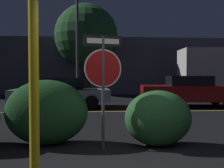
# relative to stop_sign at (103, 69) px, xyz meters

# --- Properties ---
(road_center_stripe) EXTENTS (38.51, 0.12, 0.01)m
(road_center_stripe) POSITION_rel_stop_sign_xyz_m (0.57, 5.05, -1.54)
(road_center_stripe) COLOR gold
(road_center_stripe) RESTS_ON ground_plane
(stop_sign) EXTENTS (0.76, 0.20, 2.20)m
(stop_sign) POSITION_rel_stop_sign_xyz_m (0.00, 0.00, 0.00)
(stop_sign) COLOR #4C4C51
(stop_sign) RESTS_ON ground_plane
(yellow_pole_left) EXTENTS (0.13, 0.13, 2.78)m
(yellow_pole_left) POSITION_rel_stop_sign_xyz_m (-0.95, -1.48, -0.16)
(yellow_pole_left) COLOR yellow
(yellow_pole_left) RESTS_ON ground_plane
(hedge_bush_2) EXTENTS (1.69, 0.97, 1.34)m
(hedge_bush_2) POSITION_rel_stop_sign_xyz_m (-1.15, 0.34, -0.88)
(hedge_bush_2) COLOR #1E4C23
(hedge_bush_2) RESTS_ON ground_plane
(hedge_bush_3) EXTENTS (1.36, 0.86, 1.13)m
(hedge_bush_3) POSITION_rel_stop_sign_xyz_m (1.11, 0.11, -0.98)
(hedge_bush_3) COLOR #285B2D
(hedge_bush_3) RESTS_ON ground_plane
(passing_car_2) EXTENTS (4.46, 2.05, 1.33)m
(passing_car_2) POSITION_rel_stop_sign_xyz_m (-1.70, 6.44, -0.88)
(passing_car_2) COLOR #9E9EA3
(passing_car_2) RESTS_ON ground_plane
(passing_car_3) EXTENTS (4.82, 2.40, 1.43)m
(passing_car_3) POSITION_rel_stop_sign_xyz_m (4.22, 6.47, -0.82)
(passing_car_3) COLOR maroon
(passing_car_3) RESTS_ON ground_plane
(street_lamp) EXTENTS (0.49, 0.49, 7.48)m
(street_lamp) POSITION_rel_stop_sign_xyz_m (-1.28, 9.86, 3.44)
(street_lamp) COLOR #4C4C51
(street_lamp) RESTS_ON ground_plane
(tree_1) EXTENTS (4.63, 4.63, 6.68)m
(tree_1) POSITION_rel_stop_sign_xyz_m (-0.92, 13.65, 2.81)
(tree_1) COLOR #422D1E
(tree_1) RESTS_ON ground_plane
(building_backdrop) EXTENTS (31.53, 4.68, 4.36)m
(building_backdrop) POSITION_rel_stop_sign_xyz_m (1.09, 16.32, 0.63)
(building_backdrop) COLOR #4C4C56
(building_backdrop) RESTS_ON ground_plane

